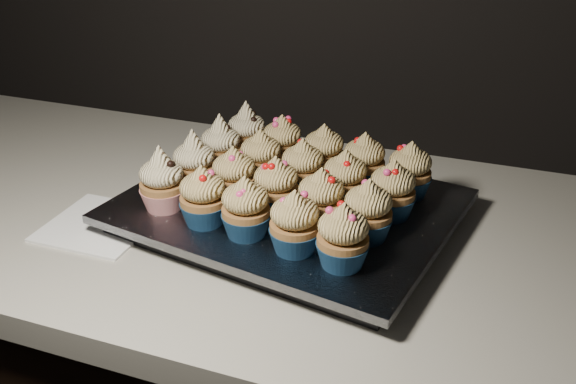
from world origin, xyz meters
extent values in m
cube|color=beige|center=(0.00, 1.70, 0.88)|extent=(2.44, 0.64, 0.04)
cube|color=white|center=(-0.08, 1.59, 0.90)|extent=(0.15, 0.15, 0.00)
cube|color=black|center=(0.17, 1.69, 0.91)|extent=(0.46, 0.38, 0.02)
cube|color=silver|center=(0.17, 1.69, 0.93)|extent=(0.50, 0.42, 0.01)
cone|color=#B0181D|center=(0.02, 1.61, 0.95)|extent=(0.06, 0.06, 0.03)
ellipsoid|color=beige|center=(0.02, 1.61, 0.99)|extent=(0.06, 0.06, 0.04)
cone|color=beige|center=(0.02, 1.61, 1.02)|extent=(0.03, 0.03, 0.03)
cone|color=navy|center=(0.09, 1.60, 0.95)|extent=(0.06, 0.06, 0.03)
ellipsoid|color=#DFBC70|center=(0.09, 1.60, 0.99)|extent=(0.06, 0.06, 0.04)
cone|color=#DFBC70|center=(0.09, 1.60, 1.01)|extent=(0.03, 0.03, 0.02)
cone|color=navy|center=(0.15, 1.59, 0.95)|extent=(0.06, 0.06, 0.03)
ellipsoid|color=#DFBC70|center=(0.15, 1.59, 0.99)|extent=(0.06, 0.06, 0.04)
cone|color=#DFBC70|center=(0.15, 1.59, 1.01)|extent=(0.03, 0.03, 0.02)
cone|color=navy|center=(0.22, 1.57, 0.95)|extent=(0.06, 0.06, 0.03)
ellipsoid|color=#DFBC70|center=(0.22, 1.57, 0.99)|extent=(0.06, 0.06, 0.04)
cone|color=#DFBC70|center=(0.22, 1.57, 1.01)|extent=(0.03, 0.03, 0.02)
cone|color=navy|center=(0.29, 1.56, 0.95)|extent=(0.06, 0.06, 0.03)
ellipsoid|color=#DFBC70|center=(0.29, 1.56, 0.99)|extent=(0.06, 0.06, 0.04)
cone|color=#DFBC70|center=(0.29, 1.56, 1.01)|extent=(0.03, 0.03, 0.02)
cone|color=#B0181D|center=(0.03, 1.68, 0.95)|extent=(0.06, 0.06, 0.03)
ellipsoid|color=beige|center=(0.03, 1.68, 0.99)|extent=(0.06, 0.06, 0.04)
cone|color=beige|center=(0.03, 1.68, 1.02)|extent=(0.03, 0.03, 0.03)
cone|color=navy|center=(0.10, 1.67, 0.95)|extent=(0.06, 0.06, 0.03)
ellipsoid|color=#DFBC70|center=(0.10, 1.67, 0.99)|extent=(0.06, 0.06, 0.04)
cone|color=#DFBC70|center=(0.10, 1.67, 1.01)|extent=(0.03, 0.03, 0.02)
cone|color=navy|center=(0.17, 1.66, 0.95)|extent=(0.06, 0.06, 0.03)
ellipsoid|color=#DFBC70|center=(0.17, 1.66, 0.99)|extent=(0.06, 0.06, 0.04)
cone|color=#DFBC70|center=(0.17, 1.66, 1.01)|extent=(0.03, 0.03, 0.02)
cone|color=navy|center=(0.23, 1.64, 0.95)|extent=(0.06, 0.06, 0.03)
ellipsoid|color=#DFBC70|center=(0.23, 1.64, 0.99)|extent=(0.06, 0.06, 0.04)
cone|color=#DFBC70|center=(0.23, 1.64, 1.01)|extent=(0.03, 0.03, 0.02)
cone|color=navy|center=(0.30, 1.63, 0.95)|extent=(0.06, 0.06, 0.03)
ellipsoid|color=#DFBC70|center=(0.30, 1.63, 0.99)|extent=(0.06, 0.06, 0.04)
cone|color=#DFBC70|center=(0.30, 1.63, 1.01)|extent=(0.03, 0.03, 0.02)
cone|color=#B0181D|center=(0.04, 1.75, 0.95)|extent=(0.06, 0.06, 0.03)
ellipsoid|color=beige|center=(0.04, 1.75, 0.99)|extent=(0.06, 0.06, 0.04)
cone|color=beige|center=(0.04, 1.75, 1.02)|extent=(0.03, 0.03, 0.03)
cone|color=navy|center=(0.11, 1.74, 0.95)|extent=(0.06, 0.06, 0.03)
ellipsoid|color=#DFBC70|center=(0.11, 1.74, 0.99)|extent=(0.06, 0.06, 0.04)
cone|color=#DFBC70|center=(0.11, 1.74, 1.01)|extent=(0.03, 0.03, 0.02)
cone|color=navy|center=(0.18, 1.73, 0.95)|extent=(0.06, 0.06, 0.03)
ellipsoid|color=#DFBC70|center=(0.18, 1.73, 0.99)|extent=(0.06, 0.06, 0.04)
cone|color=#DFBC70|center=(0.18, 1.73, 1.01)|extent=(0.03, 0.03, 0.02)
cone|color=navy|center=(0.25, 1.71, 0.95)|extent=(0.06, 0.06, 0.03)
ellipsoid|color=#DFBC70|center=(0.25, 1.71, 0.99)|extent=(0.06, 0.06, 0.04)
cone|color=#DFBC70|center=(0.25, 1.71, 1.01)|extent=(0.03, 0.03, 0.02)
cone|color=navy|center=(0.31, 1.70, 0.95)|extent=(0.06, 0.06, 0.03)
ellipsoid|color=#DFBC70|center=(0.31, 1.70, 0.99)|extent=(0.06, 0.06, 0.04)
cone|color=#DFBC70|center=(0.31, 1.70, 1.01)|extent=(0.03, 0.03, 0.02)
cone|color=#B0181D|center=(0.05, 1.82, 0.95)|extent=(0.06, 0.06, 0.03)
ellipsoid|color=beige|center=(0.05, 1.82, 0.99)|extent=(0.06, 0.06, 0.04)
cone|color=beige|center=(0.05, 1.82, 1.02)|extent=(0.03, 0.03, 0.03)
cone|color=navy|center=(0.12, 1.80, 0.95)|extent=(0.06, 0.06, 0.03)
ellipsoid|color=#DFBC70|center=(0.12, 1.80, 0.99)|extent=(0.06, 0.06, 0.04)
cone|color=#DFBC70|center=(0.12, 1.80, 1.01)|extent=(0.03, 0.03, 0.02)
cone|color=navy|center=(0.19, 1.79, 0.95)|extent=(0.06, 0.06, 0.03)
ellipsoid|color=#DFBC70|center=(0.19, 1.79, 0.99)|extent=(0.06, 0.06, 0.04)
cone|color=#DFBC70|center=(0.19, 1.79, 1.01)|extent=(0.03, 0.03, 0.02)
cone|color=navy|center=(0.26, 1.78, 0.95)|extent=(0.06, 0.06, 0.03)
ellipsoid|color=#DFBC70|center=(0.26, 1.78, 0.99)|extent=(0.06, 0.06, 0.04)
cone|color=#DFBC70|center=(0.26, 1.78, 1.01)|extent=(0.03, 0.03, 0.02)
cone|color=navy|center=(0.32, 1.77, 0.95)|extent=(0.06, 0.06, 0.03)
ellipsoid|color=#DFBC70|center=(0.32, 1.77, 0.99)|extent=(0.06, 0.06, 0.04)
cone|color=#DFBC70|center=(0.32, 1.77, 1.01)|extent=(0.03, 0.03, 0.02)
camera|label=1|loc=(0.45, 0.94, 1.36)|focal=40.00mm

